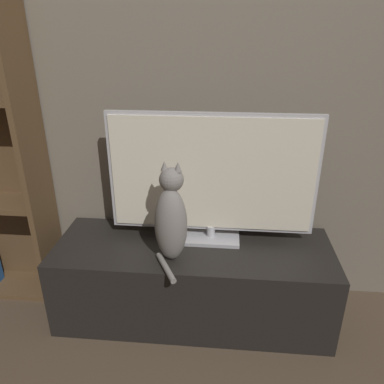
# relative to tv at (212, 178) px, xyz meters

# --- Properties ---
(wall_back) EXTENTS (4.80, 0.05, 2.60)m
(wall_back) POSITION_rel_tv_xyz_m (-0.09, 0.21, 0.51)
(wall_back) COLOR #756B5B
(wall_back) RESTS_ON ground_plane
(tv_stand) EXTENTS (1.46, 0.51, 0.44)m
(tv_stand) POSITION_rel_tv_xyz_m (-0.09, -0.09, -0.57)
(tv_stand) COLOR black
(tv_stand) RESTS_ON ground_plane
(tv) EXTENTS (1.06, 0.18, 0.68)m
(tv) POSITION_rel_tv_xyz_m (0.00, 0.00, 0.00)
(tv) COLOR #B7B7BC
(tv) RESTS_ON tv_stand
(cat) EXTENTS (0.18, 0.30, 0.50)m
(cat) POSITION_rel_tv_xyz_m (-0.18, -0.20, -0.14)
(cat) COLOR gray
(cat) RESTS_ON tv_stand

